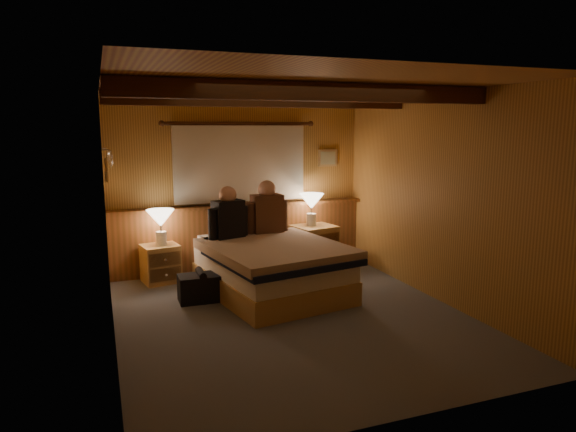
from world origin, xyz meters
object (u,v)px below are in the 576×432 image
nightstand_left (161,263)px  lamp_right (311,203)px  person_left (228,216)px  bed (272,268)px  nightstand_right (314,247)px  duffel_bag (201,287)px  person_right (267,211)px  lamp_left (161,220)px

nightstand_left → lamp_right: (2.12, -0.01, 0.69)m
person_left → bed: bearing=-67.3°
bed → nightstand_right: 1.33m
nightstand_right → person_left: person_left is taller
nightstand_right → lamp_right: 0.63m
duffel_bag → bed: bearing=-2.6°
person_right → nightstand_right: bearing=14.3°
bed → nightstand_left: bearing=131.0°
nightstand_left → lamp_left: lamp_left is taller
nightstand_right → person_right: person_right is taller
bed → lamp_left: (-1.18, 0.97, 0.49)m
lamp_right → person_right: (-0.76, -0.31, -0.02)m
lamp_left → lamp_right: bearing=-0.2°
bed → duffel_bag: (-0.85, 0.05, -0.17)m
nightstand_right → duffel_bag: bearing=-166.2°
nightstand_right → lamp_left: 2.20m
person_right → duffel_bag: size_ratio=1.36×
nightstand_left → bed: bearing=-49.4°
lamp_right → person_left: bearing=-161.0°
duffel_bag → lamp_right: bearing=28.2°
lamp_right → nightstand_left: bearing=179.7°
person_left → person_right: bearing=-1.0°
person_left → person_right: person_right is taller
nightstand_left → duffel_bag: bearing=-79.5°
bed → person_right: 0.89m
bed → lamp_right: 1.46m
person_right → lamp_left: bearing=162.6°
person_left → lamp_left: bearing=133.0°
person_left → duffel_bag: (-0.45, -0.45, -0.74)m
nightstand_left → person_right: size_ratio=0.72×
lamp_right → person_left: (-1.33, -0.46, -0.04)m
nightstand_right → person_left: size_ratio=0.96×
nightstand_left → lamp_right: size_ratio=1.12×
lamp_right → person_right: person_right is taller
nightstand_left → person_right: 1.55m
person_left → lamp_right: bearing=2.9°
lamp_left → lamp_right: lamp_right is taller
lamp_right → nightstand_right: bearing=-46.2°
lamp_left → nightstand_right: bearing=-1.2°
bed → lamp_left: bearing=130.6°
lamp_left → duffel_bag: size_ratio=0.88×
lamp_left → duffel_bag: (0.33, -0.92, -0.66)m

